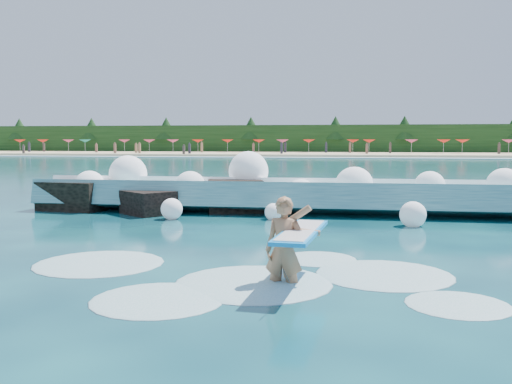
% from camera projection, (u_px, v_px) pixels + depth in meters
% --- Properties ---
extents(ground, '(200.00, 200.00, 0.00)m').
position_uv_depth(ground, '(172.00, 255.00, 12.24)').
color(ground, '#062637').
rests_on(ground, ground).
extents(beach, '(140.00, 20.00, 0.40)m').
position_uv_depth(beach, '(328.00, 154.00, 88.80)').
color(beach, tan).
rests_on(beach, ground).
extents(wet_band, '(140.00, 5.00, 0.08)m').
position_uv_depth(wet_band, '(324.00, 157.00, 78.02)').
color(wet_band, silver).
rests_on(wet_band, ground).
extents(treeline, '(140.00, 4.00, 5.00)m').
position_uv_depth(treeline, '(331.00, 140.00, 98.41)').
color(treeline, black).
rests_on(treeline, ground).
extents(breaking_wave, '(16.74, 2.66, 1.44)m').
position_uv_depth(breaking_wave, '(277.00, 197.00, 19.60)').
color(breaking_wave, teal).
rests_on(breaking_wave, ground).
extents(rock_cluster, '(7.97, 3.17, 1.28)m').
position_uv_depth(rock_cluster, '(146.00, 199.00, 19.74)').
color(rock_cluster, black).
rests_on(rock_cluster, ground).
extents(surfer_with_board, '(1.04, 2.97, 1.83)m').
position_uv_depth(surfer_with_board, '(288.00, 246.00, 9.63)').
color(surfer_with_board, '#A2704C').
rests_on(surfer_with_board, ground).
extents(wave_spray, '(15.18, 4.48, 2.11)m').
position_uv_depth(wave_spray, '(262.00, 183.00, 19.70)').
color(wave_spray, white).
rests_on(wave_spray, ground).
extents(surf_foam, '(8.64, 5.31, 0.14)m').
position_uv_depth(surf_foam, '(245.00, 277.00, 10.24)').
color(surf_foam, silver).
rests_on(surf_foam, ground).
extents(beach_umbrellas, '(110.81, 6.74, 0.50)m').
position_uv_depth(beach_umbrellas, '(329.00, 141.00, 90.59)').
color(beach_umbrellas, red).
rests_on(beach_umbrellas, ground).
extents(beachgoers, '(104.37, 12.37, 1.91)m').
position_uv_depth(beachgoers, '(369.00, 149.00, 84.93)').
color(beachgoers, '#3F332D').
rests_on(beachgoers, ground).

